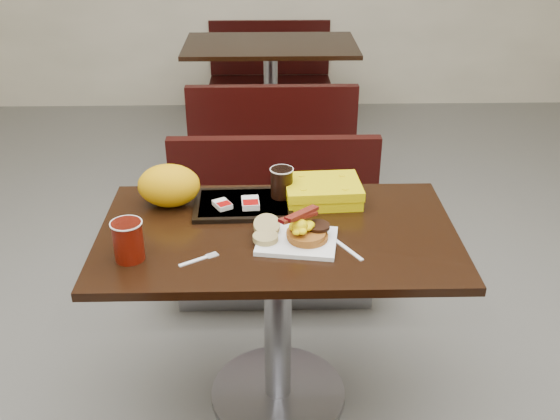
{
  "coord_description": "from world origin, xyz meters",
  "views": [
    {
      "loc": [
        -0.03,
        -1.86,
        1.82
      ],
      "look_at": [
        0.01,
        0.01,
        0.82
      ],
      "focal_mm": 40.95,
      "sensor_mm": 36.0,
      "label": 1
    }
  ],
  "objects_px": {
    "hashbrown_sleeve_left": "(222,205)",
    "paper_bag": "(169,185)",
    "bench_far_s": "(272,133)",
    "table_near": "(278,319)",
    "bench_far_n": "(270,70)",
    "table_far": "(271,95)",
    "coffee_cup_near": "(128,241)",
    "fork": "(193,261)",
    "knife": "(347,249)",
    "pancake_stack": "(308,235)",
    "coffee_cup_far": "(282,183)",
    "platter": "(297,241)",
    "hashbrown_sleeve_right": "(250,203)",
    "bench_near_n": "(275,228)",
    "clamshell": "(323,191)",
    "tray": "(243,204)"
  },
  "relations": [
    {
      "from": "clamshell",
      "to": "table_far",
      "type": "bearing_deg",
      "value": 90.58
    },
    {
      "from": "bench_far_s",
      "to": "coffee_cup_near",
      "type": "distance_m",
      "value": 2.17
    },
    {
      "from": "bench_far_s",
      "to": "platter",
      "type": "relative_size",
      "value": 3.95
    },
    {
      "from": "table_near",
      "to": "bench_far_s",
      "type": "bearing_deg",
      "value": 90.0
    },
    {
      "from": "table_near",
      "to": "table_far",
      "type": "distance_m",
      "value": 2.6
    },
    {
      "from": "table_near",
      "to": "tray",
      "type": "distance_m",
      "value": 0.44
    },
    {
      "from": "platter",
      "to": "bench_far_n",
      "type": "bearing_deg",
      "value": 100.18
    },
    {
      "from": "coffee_cup_far",
      "to": "coffee_cup_near",
      "type": "bearing_deg",
      "value": -141.24
    },
    {
      "from": "tray",
      "to": "paper_bag",
      "type": "bearing_deg",
      "value": 174.2
    },
    {
      "from": "bench_near_n",
      "to": "hashbrown_sleeve_left",
      "type": "height_order",
      "value": "hashbrown_sleeve_left"
    },
    {
      "from": "platter",
      "to": "coffee_cup_near",
      "type": "bearing_deg",
      "value": -161.87
    },
    {
      "from": "pancake_stack",
      "to": "coffee_cup_far",
      "type": "distance_m",
      "value": 0.31
    },
    {
      "from": "bench_near_n",
      "to": "coffee_cup_near",
      "type": "height_order",
      "value": "coffee_cup_near"
    },
    {
      "from": "coffee_cup_near",
      "to": "fork",
      "type": "xyz_separation_m",
      "value": [
        0.2,
        -0.02,
        -0.06
      ]
    },
    {
      "from": "platter",
      "to": "hashbrown_sleeve_right",
      "type": "distance_m",
      "value": 0.28
    },
    {
      "from": "bench_near_n",
      "to": "fork",
      "type": "relative_size",
      "value": 7.56
    },
    {
      "from": "knife",
      "to": "hashbrown_sleeve_left",
      "type": "xyz_separation_m",
      "value": [
        -0.41,
        0.27,
        0.02
      ]
    },
    {
      "from": "bench_near_n",
      "to": "knife",
      "type": "relative_size",
      "value": 6.32
    },
    {
      "from": "bench_near_n",
      "to": "paper_bag",
      "type": "relative_size",
      "value": 4.5
    },
    {
      "from": "table_near",
      "to": "clamshell",
      "type": "xyz_separation_m",
      "value": [
        0.17,
        0.22,
        0.41
      ]
    },
    {
      "from": "table_far",
      "to": "table_near",
      "type": "bearing_deg",
      "value": -90.0
    },
    {
      "from": "table_near",
      "to": "bench_far_s",
      "type": "distance_m",
      "value": 1.9
    },
    {
      "from": "table_far",
      "to": "paper_bag",
      "type": "bearing_deg",
      "value": -99.07
    },
    {
      "from": "bench_near_n",
      "to": "pancake_stack",
      "type": "height_order",
      "value": "pancake_stack"
    },
    {
      "from": "pancake_stack",
      "to": "clamshell",
      "type": "distance_m",
      "value": 0.3
    },
    {
      "from": "coffee_cup_near",
      "to": "clamshell",
      "type": "bearing_deg",
      "value": 31.2
    },
    {
      "from": "clamshell",
      "to": "bench_far_n",
      "type": "bearing_deg",
      "value": 89.67
    },
    {
      "from": "platter",
      "to": "knife",
      "type": "distance_m",
      "value": 0.16
    },
    {
      "from": "fork",
      "to": "clamshell",
      "type": "xyz_separation_m",
      "value": [
        0.43,
        0.4,
        0.03
      ]
    },
    {
      "from": "coffee_cup_near",
      "to": "hashbrown_sleeve_left",
      "type": "height_order",
      "value": "coffee_cup_near"
    },
    {
      "from": "hashbrown_sleeve_left",
      "to": "hashbrown_sleeve_right",
      "type": "relative_size",
      "value": 0.83
    },
    {
      "from": "clamshell",
      "to": "paper_bag",
      "type": "relative_size",
      "value": 1.22
    },
    {
      "from": "platter",
      "to": "fork",
      "type": "relative_size",
      "value": 1.92
    },
    {
      "from": "hashbrown_sleeve_left",
      "to": "hashbrown_sleeve_right",
      "type": "height_order",
      "value": "hashbrown_sleeve_right"
    },
    {
      "from": "pancake_stack",
      "to": "knife",
      "type": "distance_m",
      "value": 0.13
    },
    {
      "from": "table_near",
      "to": "coffee_cup_near",
      "type": "relative_size",
      "value": 9.28
    },
    {
      "from": "fork",
      "to": "hashbrown_sleeve_left",
      "type": "xyz_separation_m",
      "value": [
        0.07,
        0.33,
        0.02
      ]
    },
    {
      "from": "bench_far_n",
      "to": "clamshell",
      "type": "distance_m",
      "value": 3.12
    },
    {
      "from": "hashbrown_sleeve_left",
      "to": "knife",
      "type": "bearing_deg",
      "value": -62.73
    },
    {
      "from": "hashbrown_sleeve_left",
      "to": "clamshell",
      "type": "relative_size",
      "value": 0.25
    },
    {
      "from": "bench_far_s",
      "to": "fork",
      "type": "distance_m",
      "value": 2.14
    },
    {
      "from": "knife",
      "to": "table_near",
      "type": "bearing_deg",
      "value": -150.14
    },
    {
      "from": "bench_far_s",
      "to": "hashbrown_sleeve_left",
      "type": "relative_size",
      "value": 14.69
    },
    {
      "from": "bench_near_n",
      "to": "pancake_stack",
      "type": "bearing_deg",
      "value": -83.03
    },
    {
      "from": "tray",
      "to": "hashbrown_sleeve_left",
      "type": "bearing_deg",
      "value": -157.36
    },
    {
      "from": "bench_far_s",
      "to": "knife",
      "type": "distance_m",
      "value": 2.08
    },
    {
      "from": "platter",
      "to": "hashbrown_sleeve_right",
      "type": "xyz_separation_m",
      "value": [
        -0.15,
        0.23,
        0.02
      ]
    },
    {
      "from": "table_near",
      "to": "bench_far_n",
      "type": "relative_size",
      "value": 1.2
    },
    {
      "from": "hashbrown_sleeve_left",
      "to": "paper_bag",
      "type": "height_order",
      "value": "paper_bag"
    },
    {
      "from": "bench_far_s",
      "to": "fork",
      "type": "bearing_deg",
      "value": -97.24
    }
  ]
}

